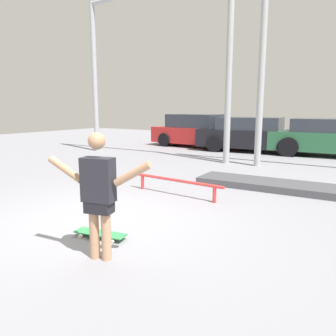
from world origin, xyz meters
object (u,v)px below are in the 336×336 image
object	(u,v)px
grind_rail	(176,182)
parked_car_black	(253,135)
parked_car_red	(198,131)
parked_car_green	(327,138)
skateboarder	(99,191)
manual_pad	(269,185)
skateboard	(100,234)

from	to	relation	value
grind_rail	parked_car_black	bearing A→B (deg)	96.97
parked_car_red	parked_car_green	world-z (taller)	parked_car_red
skateboarder	parked_car_black	bearing A→B (deg)	85.50
manual_pad	parked_car_black	distance (m)	6.46
skateboarder	parked_car_red	size ratio (longest dim) A/B	0.34
parked_car_red	manual_pad	bearing A→B (deg)	-46.15
skateboarder	manual_pad	xyz separation A→B (m)	(0.69, 4.59, -0.76)
skateboarder	grind_rail	distance (m)	3.09
manual_pad	grind_rail	bearing A→B (deg)	-131.11
skateboarder	skateboard	bearing A→B (deg)	121.44
grind_rail	parked_car_red	size ratio (longest dim) A/B	0.49
grind_rail	parked_car_black	world-z (taller)	parked_car_black
grind_rail	parked_car_green	bearing A→B (deg)	76.91
parked_car_black	grind_rail	bearing A→B (deg)	-88.43
skateboarder	manual_pad	world-z (taller)	skateboarder
skateboard	grind_rail	size ratio (longest dim) A/B	0.35
grind_rail	parked_car_green	world-z (taller)	parked_car_green
skateboard	parked_car_red	size ratio (longest dim) A/B	0.17
parked_car_black	parked_car_green	distance (m)	2.75
parked_car_black	manual_pad	bearing A→B (deg)	-73.73
skateboard	parked_car_green	world-z (taller)	parked_car_green
parked_car_red	skateboarder	bearing A→B (deg)	-63.12
skateboard	parked_car_green	xyz separation A→B (m)	(1.51, 10.30, 0.62)
manual_pad	grind_rail	distance (m)	2.20
parked_car_green	parked_car_black	bearing A→B (deg)	178.95
parked_car_red	parked_car_black	distance (m)	2.70
manual_pad	parked_car_black	bearing A→B (deg)	111.67
skateboard	parked_car_green	bearing A→B (deg)	70.87
parked_car_black	parked_car_green	xyz separation A→B (m)	(2.75, 0.18, -0.00)
grind_rail	parked_car_red	world-z (taller)	parked_car_red
manual_pad	grind_rail	world-z (taller)	grind_rail
manual_pad	parked_car_red	bearing A→B (deg)	128.88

